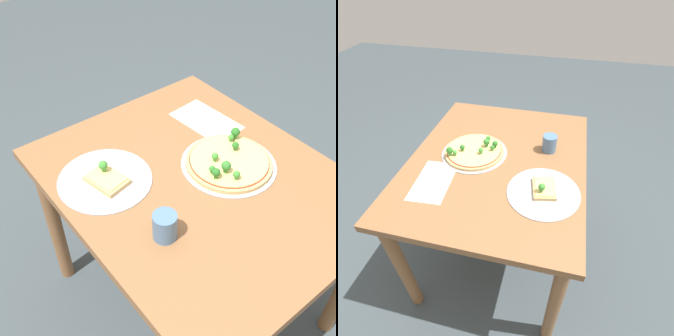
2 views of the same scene
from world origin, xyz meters
TOP-DOWN VIEW (x-y plane):
  - ground_plane at (0.00, 0.00)m, footprint 8.00×8.00m
  - dining_table at (0.00, 0.00)m, footprint 1.05×0.87m
  - pizza_tray_whole at (0.02, 0.13)m, footprint 0.33×0.33m
  - pizza_tray_slice at (-0.18, -0.25)m, footprint 0.32×0.32m
  - drinking_cup at (0.13, -0.24)m, footprint 0.07×0.07m
  - paper_menu at (-0.22, 0.24)m, footprint 0.28×0.18m

SIDE VIEW (x-z plane):
  - ground_plane at x=0.00m, z-range 0.00..0.00m
  - dining_table at x=0.00m, z-range 0.27..1.03m
  - paper_menu at x=-0.22m, z-range 0.76..0.76m
  - pizza_tray_slice at x=-0.18m, z-range 0.73..0.80m
  - pizza_tray_whole at x=0.02m, z-range 0.74..0.80m
  - drinking_cup at x=0.13m, z-range 0.76..0.85m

